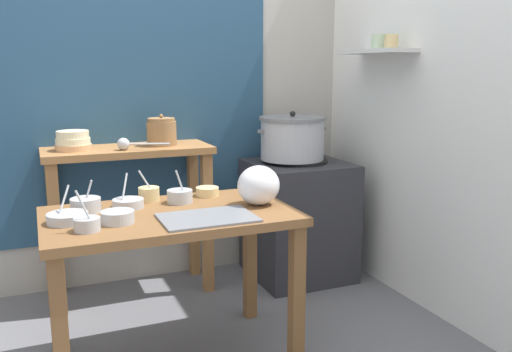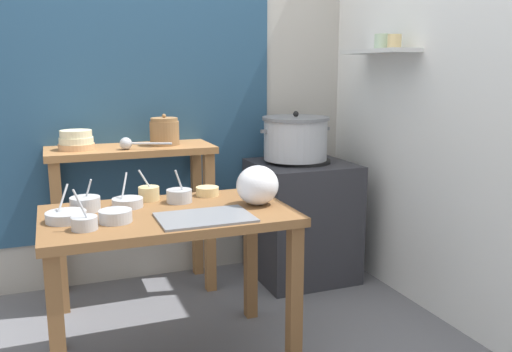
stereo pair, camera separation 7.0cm
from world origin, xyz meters
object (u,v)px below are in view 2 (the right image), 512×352
(prep_bowl_2, at_px, (127,202))
(prep_bowl_4, at_px, (115,215))
(prep_table, at_px, (169,235))
(serving_tray, at_px, (205,217))
(prep_bowl_6, at_px, (85,203))
(steamer_pot, at_px, (296,138))
(prep_bowl_3, at_px, (179,195))
(prep_bowl_7, at_px, (149,193))
(back_shelf_table, at_px, (132,183))
(prep_bowl_5, at_px, (84,222))
(prep_bowl_1, at_px, (207,191))
(clay_pot, at_px, (164,132))
(stove_block, at_px, (301,219))
(prep_bowl_0, at_px, (66,216))
(ladle, at_px, (128,143))
(plastic_bag, at_px, (257,185))
(bowl_stack_enamel, at_px, (76,140))

(prep_bowl_2, relative_size, prep_bowl_4, 1.14)
(prep_table, xyz_separation_m, serving_tray, (0.12, -0.17, 0.12))
(prep_bowl_6, bearing_deg, prep_bowl_4, -65.52)
(steamer_pot, height_order, prep_bowl_3, steamer_pot)
(prep_bowl_7, bearing_deg, serving_tray, -68.04)
(back_shelf_table, relative_size, prep_bowl_5, 5.65)
(prep_bowl_1, distance_m, prep_bowl_6, 0.60)
(prep_table, bearing_deg, prep_bowl_7, 100.03)
(prep_bowl_3, bearing_deg, prep_bowl_6, -179.16)
(clay_pot, distance_m, serving_tray, 1.06)
(clay_pot, bearing_deg, steamer_pot, -7.70)
(stove_block, relative_size, prep_bowl_3, 4.78)
(prep_bowl_2, bearing_deg, stove_block, 26.27)
(prep_table, distance_m, clay_pot, 0.95)
(prep_bowl_0, bearing_deg, ladle, 63.75)
(back_shelf_table, distance_m, stove_block, 1.11)
(back_shelf_table, relative_size, steamer_pot, 2.03)
(ladle, relative_size, prep_bowl_4, 2.03)
(prep_bowl_6, bearing_deg, clay_pot, 54.24)
(prep_bowl_0, bearing_deg, prep_bowl_7, 31.83)
(prep_bowl_0, height_order, prep_bowl_7, prep_bowl_7)
(prep_bowl_2, height_order, prep_bowl_4, prep_bowl_2)
(prep_bowl_3, xyz_separation_m, prep_bowl_4, (-0.33, -0.24, -0.01))
(steamer_pot, bearing_deg, stove_block, -26.62)
(stove_block, bearing_deg, steamer_pot, 153.38)
(prep_bowl_0, relative_size, prep_bowl_3, 1.03)
(serving_tray, xyz_separation_m, prep_bowl_3, (-0.04, 0.32, 0.03))
(prep_bowl_3, relative_size, prep_bowl_5, 0.96)
(ladle, distance_m, prep_bowl_5, 0.97)
(ladle, bearing_deg, prep_bowl_1, -58.49)
(prep_bowl_0, relative_size, prep_bowl_2, 1.07)
(steamer_pot, bearing_deg, plastic_bag, -125.85)
(prep_bowl_4, bearing_deg, prep_bowl_2, 70.68)
(back_shelf_table, xyz_separation_m, prep_bowl_2, (-0.12, -0.71, 0.06))
(prep_bowl_2, height_order, prep_bowl_3, prep_bowl_3)
(prep_bowl_1, bearing_deg, prep_bowl_5, -147.85)
(prep_bowl_6, bearing_deg, prep_table, -22.83)
(prep_table, height_order, steamer_pot, steamer_pot)
(steamer_pot, xyz_separation_m, prep_bowl_3, (-0.90, -0.60, -0.16))
(plastic_bag, relative_size, prep_bowl_5, 1.19)
(clay_pot, distance_m, prep_bowl_3, 0.75)
(bowl_stack_enamel, height_order, prep_bowl_4, bowl_stack_enamel)
(plastic_bag, bearing_deg, prep_bowl_2, 162.97)
(serving_tray, height_order, prep_bowl_4, prep_bowl_4)
(back_shelf_table, distance_m, plastic_bag, 1.01)
(prep_bowl_4, distance_m, prep_bowl_5, 0.14)
(serving_tray, height_order, prep_bowl_5, prep_bowl_5)
(clay_pot, xyz_separation_m, prep_bowl_4, (-0.41, -0.95, -0.23))
(prep_bowl_1, relative_size, prep_bowl_3, 0.71)
(prep_bowl_1, height_order, prep_bowl_3, prep_bowl_3)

